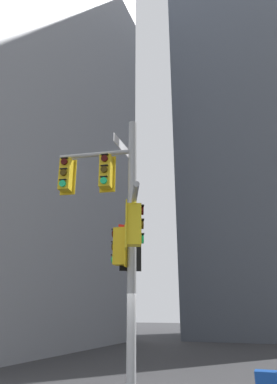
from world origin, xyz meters
name	(u,v)px	position (x,y,z in m)	size (l,w,h in m)	color
building_mid_block	(252,145)	(2.98, 24.64, 18.06)	(12.99, 12.99, 36.11)	#4C5460
signal_pole_assembly	(117,221)	(-0.35, -0.24, 4.39)	(3.34, 2.80, 7.53)	#9EA0A3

